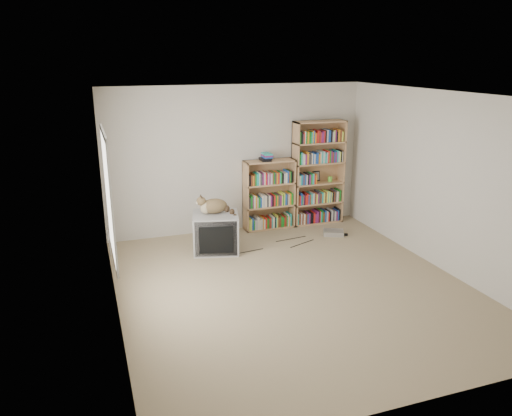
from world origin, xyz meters
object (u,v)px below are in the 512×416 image
object	(u,v)px
crt_tv	(216,232)
dvd_player	(333,233)
cat	(217,208)
bookcase_short	(269,197)
bookcase_tall	(318,175)

from	to	relation	value
crt_tv	dvd_player	world-z (taller)	crt_tv
cat	bookcase_short	size ratio (longest dim) A/B	0.50
cat	crt_tv	bearing A→B (deg)	-171.98
crt_tv	bookcase_tall	xyz separation A→B (m)	(2.10, 0.75, 0.58)
crt_tv	dvd_player	distance (m)	2.10
bookcase_tall	bookcase_short	distance (m)	0.99
cat	dvd_player	world-z (taller)	cat
cat	dvd_player	bearing A→B (deg)	1.66
bookcase_tall	dvd_player	world-z (taller)	bookcase_tall
crt_tv	bookcase_short	bearing A→B (deg)	46.82
crt_tv	bookcase_tall	world-z (taller)	bookcase_tall
crt_tv	bookcase_tall	distance (m)	2.31
crt_tv	cat	xyz separation A→B (m)	(0.03, 0.00, 0.39)
bookcase_tall	bookcase_short	size ratio (longest dim) A/B	1.52
bookcase_short	dvd_player	bearing A→B (deg)	-38.64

